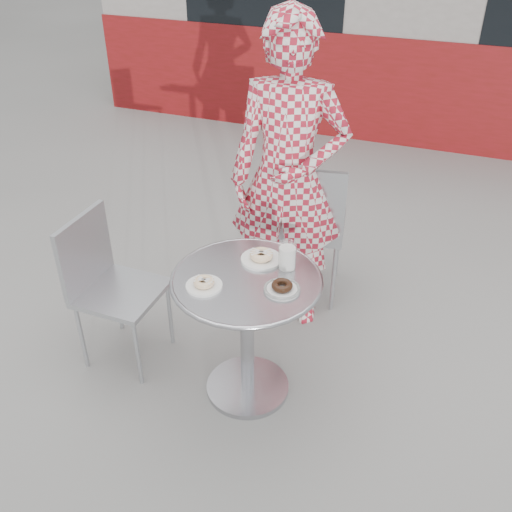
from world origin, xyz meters
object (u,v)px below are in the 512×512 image
(bistro_table, at_px, (247,308))
(plate_near, at_px, (204,284))
(seated_person, at_px, (288,180))
(plate_far, at_px, (261,257))
(plate_checker, at_px, (282,288))
(chair_left, at_px, (124,317))
(chair_far, at_px, (306,252))
(milk_cup, at_px, (287,257))

(bistro_table, distance_m, plate_near, 0.27)
(seated_person, height_order, plate_far, seated_person)
(plate_far, distance_m, plate_checker, 0.25)
(plate_near, relative_size, plate_checker, 1.00)
(bistro_table, distance_m, seated_person, 0.77)
(bistro_table, height_order, plate_near, plate_near)
(chair_left, bearing_deg, seated_person, -44.00)
(chair_far, xyz_separation_m, plate_near, (-0.17, -1.05, 0.43))
(seated_person, distance_m, plate_near, 0.84)
(plate_far, distance_m, milk_cup, 0.14)
(chair_left, xyz_separation_m, plate_far, (0.72, 0.14, 0.46))
(chair_left, height_order, milk_cup, milk_cup)
(bistro_table, xyz_separation_m, seated_person, (-0.04, 0.69, 0.33))
(plate_checker, distance_m, milk_cup, 0.18)
(plate_far, xyz_separation_m, plate_checker, (0.17, -0.19, -0.01))
(chair_far, height_order, seated_person, seated_person)
(chair_far, height_order, plate_checker, chair_far)
(chair_left, xyz_separation_m, plate_checker, (0.88, -0.04, 0.46))
(chair_far, xyz_separation_m, seated_person, (-0.06, -0.23, 0.58))
(plate_near, xyz_separation_m, plate_checker, (0.33, 0.10, -0.00))
(bistro_table, distance_m, milk_cup, 0.30)
(chair_far, height_order, plate_far, chair_far)
(bistro_table, relative_size, plate_near, 4.34)
(seated_person, xyz_separation_m, plate_checker, (0.21, -0.72, -0.15))
(chair_left, xyz_separation_m, seated_person, (0.67, 0.68, 0.61))
(seated_person, bearing_deg, chair_left, -141.99)
(plate_far, distance_m, plate_near, 0.33)
(seated_person, height_order, milk_cup, seated_person)
(chair_far, xyz_separation_m, plate_far, (-0.01, -0.77, 0.43))
(plate_far, bearing_deg, bistro_table, -94.43)
(plate_near, bearing_deg, plate_checker, 16.44)
(seated_person, xyz_separation_m, milk_cup, (0.18, -0.55, -0.10))
(bistro_table, bearing_deg, seated_person, 93.02)
(plate_checker, bearing_deg, plate_far, 131.37)
(seated_person, relative_size, plate_checker, 10.74)
(plate_checker, bearing_deg, milk_cup, 101.31)
(chair_far, relative_size, seated_person, 0.53)
(plate_near, distance_m, milk_cup, 0.40)
(bistro_table, height_order, chair_left, chair_left)
(chair_left, height_order, plate_near, chair_left)
(bistro_table, height_order, plate_checker, plate_checker)
(bistro_table, bearing_deg, plate_checker, -10.05)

